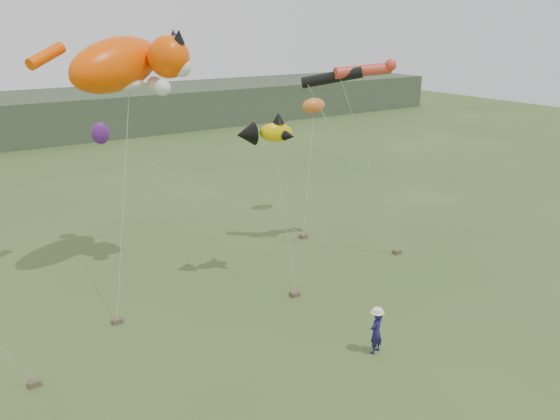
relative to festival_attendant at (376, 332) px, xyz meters
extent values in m
plane|color=#385123|center=(0.12, 1.35, -0.78)|extent=(120.00, 120.00, 0.00)
cube|color=#2D3D28|center=(0.12, 46.35, 1.22)|extent=(90.00, 12.00, 4.00)
imported|color=#18144D|center=(0.00, 0.00, 0.00)|extent=(0.65, 0.51, 1.56)
cube|color=brown|center=(-6.76, 6.69, -0.69)|extent=(0.36, 0.29, 0.19)
cube|color=brown|center=(0.02, 4.83, -0.69)|extent=(0.36, 0.29, 0.19)
cube|color=brown|center=(6.67, 5.71, -0.69)|extent=(0.36, 0.29, 0.19)
cube|color=brown|center=(-10.06, 4.40, -0.69)|extent=(0.36, 0.29, 0.19)
cube|color=brown|center=(4.05, 9.87, -0.69)|extent=(0.36, 0.29, 0.19)
ellipsoid|color=#FC4D00|center=(-4.51, 11.31, 8.24)|extent=(5.32, 4.11, 2.84)
sphere|color=#FC4D00|center=(-2.59, 10.35, 8.53)|extent=(1.73, 1.73, 1.73)
cone|color=black|center=(-2.30, 9.87, 9.34)|extent=(0.54, 0.66, 0.65)
cone|color=black|center=(-2.11, 10.83, 9.34)|extent=(0.54, 0.62, 0.61)
sphere|color=silver|center=(-2.20, 10.06, 8.14)|extent=(0.87, 0.87, 0.87)
ellipsoid|color=silver|center=(-4.32, 11.02, 7.47)|extent=(1.69, 0.85, 0.53)
sphere|color=silver|center=(-3.16, 9.77, 7.37)|extent=(0.67, 0.67, 0.67)
sphere|color=silver|center=(-2.97, 11.12, 7.37)|extent=(0.67, 0.67, 0.67)
cylinder|color=#FC4D00|center=(-7.01, 12.08, 8.62)|extent=(1.79, 1.31, 1.04)
ellipsoid|color=#E0BE03|center=(0.40, 6.82, 5.64)|extent=(1.59, 0.80, 0.91)
cone|color=black|center=(-0.85, 7.13, 5.64)|extent=(0.84, 1.02, 0.94)
cone|color=black|center=(0.51, 6.82, 6.22)|extent=(0.52, 0.52, 0.42)
cone|color=black|center=(0.71, 6.30, 5.54)|extent=(0.55, 0.58, 0.42)
cone|color=black|center=(0.71, 7.34, 5.54)|extent=(0.55, 0.58, 0.42)
cylinder|color=black|center=(4.48, 8.44, 7.49)|extent=(2.46, 2.25, 1.03)
sphere|color=black|center=(5.74, 8.00, 7.72)|extent=(0.55, 0.55, 0.55)
cylinder|color=red|center=(5.79, 7.82, 7.78)|extent=(2.88, 1.13, 0.68)
sphere|color=red|center=(7.05, 7.37, 8.01)|extent=(0.56, 0.56, 0.56)
ellipsoid|color=orange|center=(6.72, 12.79, 5.53)|extent=(1.43, 0.83, 0.83)
ellipsoid|color=#511B72|center=(-4.56, 14.58, 4.88)|extent=(0.86, 0.57, 1.05)
camera|label=1|loc=(-11.46, -11.64, 9.82)|focal=35.00mm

